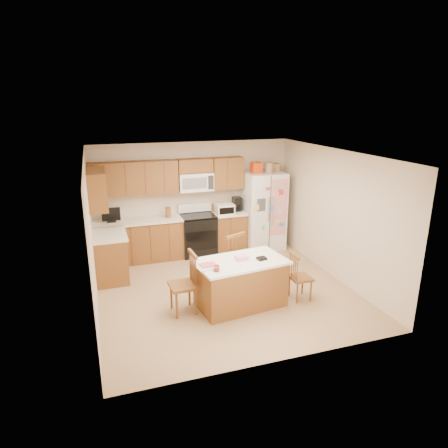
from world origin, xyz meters
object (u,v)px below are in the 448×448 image
object	(u,v)px
windsor_chair_back	(230,260)
windsor_chair_right	(299,277)
refrigerator	(263,210)
stove	(198,234)
windsor_chair_left	(184,285)
island	(240,283)

from	to	relation	value
windsor_chair_back	windsor_chair_right	distance (m)	1.33
refrigerator	windsor_chair_back	bearing A→B (deg)	-129.63
stove	windsor_chair_left	xyz separation A→B (m)	(-0.88, -2.49, 0.01)
windsor_chair_left	windsor_chair_right	world-z (taller)	windsor_chair_left
windsor_chair_back	refrigerator	bearing A→B (deg)	50.37
refrigerator	windsor_chair_right	xyz separation A→B (m)	(-0.44, -2.61, -0.51)
windsor_chair_back	windsor_chair_right	size ratio (longest dim) A/B	1.24
stove	refrigerator	bearing A→B (deg)	-2.30
refrigerator	stove	bearing A→B (deg)	177.70
refrigerator	windsor_chair_back	size ratio (longest dim) A/B	1.92
stove	island	bearing A→B (deg)	-88.42
windsor_chair_left	island	bearing A→B (deg)	-4.88
stove	refrigerator	distance (m)	1.63
windsor_chair_back	windsor_chair_right	bearing A→B (deg)	-42.12
windsor_chair_right	windsor_chair_back	bearing A→B (deg)	137.88
stove	windsor_chair_right	distance (m)	2.90
island	windsor_chair_right	size ratio (longest dim) A/B	1.85
stove	windsor_chair_right	size ratio (longest dim) A/B	1.32
windsor_chair_left	windsor_chair_back	xyz separation A→B (m)	(1.02, 0.70, 0.02)
windsor_chair_back	island	bearing A→B (deg)	-95.47
stove	windsor_chair_right	xyz separation A→B (m)	(1.13, -2.67, -0.07)
island	windsor_chair_right	world-z (taller)	island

